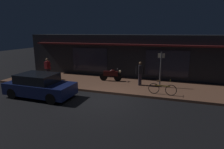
% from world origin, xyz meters
% --- Properties ---
extents(ground_plane, '(60.00, 60.00, 0.00)m').
position_xyz_m(ground_plane, '(0.00, 0.00, 0.00)').
color(ground_plane, black).
extents(sidewalk_slab, '(18.00, 4.00, 0.15)m').
position_xyz_m(sidewalk_slab, '(0.00, 3.00, 0.07)').
color(sidewalk_slab, brown).
rests_on(sidewalk_slab, ground_plane).
extents(storefront_building, '(18.00, 3.30, 3.60)m').
position_xyz_m(storefront_building, '(0.00, 6.39, 1.80)').
color(storefront_building, black).
rests_on(storefront_building, ground_plane).
extents(motorcycle, '(1.70, 0.58, 0.97)m').
position_xyz_m(motorcycle, '(-0.79, 3.61, 0.65)').
color(motorcycle, black).
rests_on(motorcycle, sidewalk_slab).
extents(bicycle_parked, '(1.66, 0.42, 0.91)m').
position_xyz_m(bicycle_parked, '(3.11, 1.52, 0.51)').
color(bicycle_parked, black).
rests_on(bicycle_parked, sidewalk_slab).
extents(person_photographer, '(0.62, 0.40, 1.67)m').
position_xyz_m(person_photographer, '(-5.74, 2.59, 1.03)').
color(person_photographer, '#28232D').
rests_on(person_photographer, sidewalk_slab).
extents(person_bystander, '(0.61, 0.43, 1.67)m').
position_xyz_m(person_bystander, '(1.50, 3.12, 1.03)').
color(person_bystander, '#28232D').
rests_on(person_bystander, sidewalk_slab).
extents(sign_post, '(0.44, 0.09, 2.40)m').
position_xyz_m(sign_post, '(2.87, 3.12, 1.51)').
color(sign_post, '#47474C').
rests_on(sign_post, sidewalk_slab).
extents(parked_car_near, '(4.13, 1.84, 1.42)m').
position_xyz_m(parked_car_near, '(-3.87, -0.73, 0.70)').
color(parked_car_near, black).
rests_on(parked_car_near, ground_plane).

